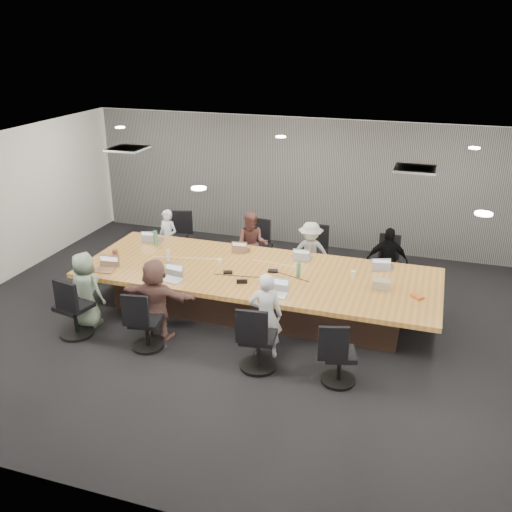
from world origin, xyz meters
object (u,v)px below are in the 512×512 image
(chair_5, at_px, (146,326))
(person_2, at_px, (310,254))
(person_6, at_px, (266,316))
(snack_packet, at_px, (417,297))
(chair_0, at_px, (176,241))
(laptop_3, at_px, (384,267))
(laptop_1, at_px, (243,250))
(laptop_6, at_px, (276,295))
(bottle_clear, at_px, (168,255))
(stapler, at_px, (242,281))
(canvas_bag, at_px, (382,284))
(laptop_0, at_px, (155,240))
(laptop_2, at_px, (303,258))
(chair_4, at_px, (75,311))
(chair_1, at_px, (258,251))
(person_5, at_px, (156,299))
(bottle_green_left, at_px, (155,238))
(chair_3, at_px, (387,268))
(mug_brown, at_px, (115,253))
(person_1, at_px, (252,245))
(person_0, at_px, (168,238))
(person_3, at_px, (387,261))
(bottle_green_right, at_px, (299,270))
(chair_2, at_px, (314,257))
(laptop_4, at_px, (104,270))
(laptop_5, at_px, (171,280))
(chair_6, at_px, (258,342))
(chair_7, at_px, (339,359))
(conference_table, at_px, (258,289))
(person_4, at_px, (86,290))

(chair_5, distance_m, person_2, 3.55)
(person_6, bearing_deg, snack_packet, -165.75)
(chair_0, bearing_deg, laptop_3, 152.83)
(chair_5, xyz_separation_m, laptop_1, (0.66, 2.50, 0.37))
(laptop_6, relative_size, bottle_clear, 1.58)
(stapler, bearing_deg, laptop_6, -39.56)
(canvas_bag, bearing_deg, laptop_0, 169.08)
(laptop_1, relative_size, bottle_clear, 1.37)
(laptop_2, distance_m, person_6, 2.15)
(chair_0, relative_size, laptop_6, 2.46)
(chair_4, bearing_deg, chair_1, 72.31)
(laptop_3, distance_m, person_5, 3.87)
(stapler, bearing_deg, bottle_green_left, 133.24)
(chair_3, bearing_deg, canvas_bag, 95.82)
(bottle_green_left, height_order, mug_brown, bottle_green_left)
(person_1, xyz_separation_m, laptop_2, (1.14, -0.55, 0.10))
(bottle_green_left, height_order, snack_packet, bottle_green_left)
(person_0, bearing_deg, person_3, 11.26)
(laptop_1, xyz_separation_m, bottle_green_right, (1.26, -0.82, 0.12))
(chair_2, relative_size, laptop_2, 2.68)
(chair_5, bearing_deg, chair_1, 69.55)
(laptop_2, distance_m, person_5, 2.81)
(person_0, xyz_separation_m, laptop_0, (0.00, -0.55, 0.16))
(chair_2, distance_m, person_5, 3.55)
(person_2, xyz_separation_m, laptop_4, (-3.07, -2.15, 0.13))
(chair_0, xyz_separation_m, person_5, (1.13, -3.05, 0.26))
(person_3, bearing_deg, bottle_clear, -169.70)
(laptop_2, relative_size, stapler, 1.75)
(chair_3, bearing_deg, bottle_clear, 29.67)
(mug_brown, bearing_deg, stapler, -9.14)
(laptop_3, bearing_deg, person_3, -102.74)
(chair_2, height_order, laptop_5, chair_2)
(chair_6, xyz_separation_m, chair_7, (1.16, 0.00, -0.05))
(chair_7, bearing_deg, person_1, 110.55)
(laptop_4, bearing_deg, stapler, -1.52)
(chair_0, relative_size, chair_1, 0.99)
(chair_2, distance_m, chair_7, 3.58)
(chair_1, xyz_separation_m, person_1, (0.00, -0.35, 0.25))
(conference_table, xyz_separation_m, person_5, (-1.22, -1.35, 0.26))
(chair_5, xyz_separation_m, person_5, (0.00, 0.35, 0.28))
(person_4, bearing_deg, chair_0, -85.87)
(laptop_0, bearing_deg, chair_6, 128.74)
(chair_4, height_order, person_1, person_1)
(chair_2, distance_m, laptop_5, 3.10)
(bottle_green_left, bearing_deg, bottle_clear, -47.80)
(chair_7, distance_m, person_3, 3.07)
(laptop_0, bearing_deg, person_6, 132.95)
(chair_4, relative_size, snack_packet, 4.54)
(chair_2, bearing_deg, chair_3, 177.90)
(conference_table, xyz_separation_m, person_3, (2.00, 1.35, 0.24))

